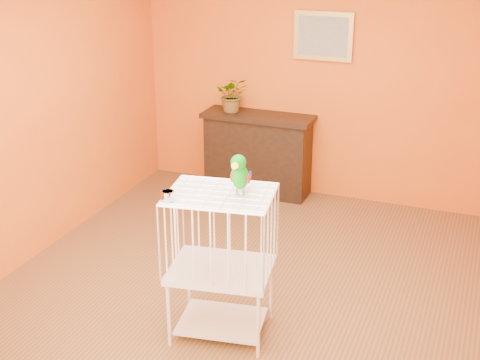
% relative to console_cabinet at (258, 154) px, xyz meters
% --- Properties ---
extents(ground, '(4.50, 4.50, 0.00)m').
position_rel_console_cabinet_xyz_m(ground, '(0.64, -2.04, -0.45)').
color(ground, brown).
rests_on(ground, ground).
extents(room_shell, '(4.50, 4.50, 4.50)m').
position_rel_console_cabinet_xyz_m(room_shell, '(0.64, -2.04, 1.13)').
color(room_shell, orange).
rests_on(room_shell, ground).
extents(console_cabinet, '(1.21, 0.44, 0.90)m').
position_rel_console_cabinet_xyz_m(console_cabinet, '(0.00, 0.00, 0.00)').
color(console_cabinet, black).
rests_on(console_cabinet, ground).
extents(potted_plant, '(0.47, 0.49, 0.30)m').
position_rel_console_cabinet_xyz_m(potted_plant, '(-0.30, -0.00, 0.60)').
color(potted_plant, '#26722D').
rests_on(potted_plant, console_cabinet).
extents(framed_picture, '(0.62, 0.04, 0.50)m').
position_rel_console_cabinet_xyz_m(framed_picture, '(0.64, 0.18, 1.30)').
color(framed_picture, gold).
rests_on(framed_picture, room_shell).
extents(birdcage, '(0.80, 0.66, 1.12)m').
position_rel_console_cabinet_xyz_m(birdcage, '(0.69, -2.66, 0.13)').
color(birdcage, white).
rests_on(birdcage, ground).
extents(feed_cup, '(0.09, 0.09, 0.06)m').
position_rel_console_cabinet_xyz_m(feed_cup, '(0.41, -2.90, 0.70)').
color(feed_cup, silver).
rests_on(feed_cup, birdcage).
extents(parrot, '(0.15, 0.27, 0.30)m').
position_rel_console_cabinet_xyz_m(parrot, '(0.83, -2.63, 0.82)').
color(parrot, '#59544C').
rests_on(parrot, birdcage).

